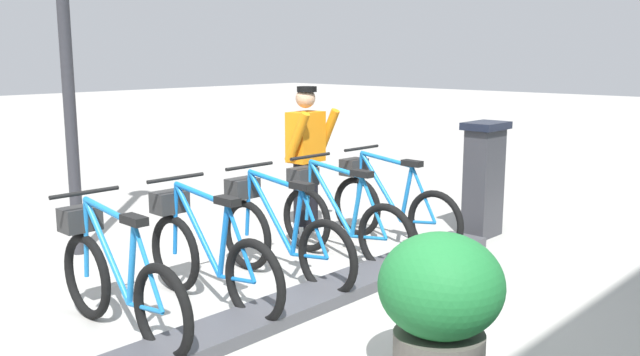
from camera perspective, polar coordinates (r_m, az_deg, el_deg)
ground_plane at (r=5.65m, az=-0.50°, el=-10.49°), size 60.00×60.00×0.00m
dock_rail_base at (r=5.63m, az=-0.51°, el=-10.02°), size 0.44×4.87×0.10m
payment_kiosk at (r=7.72m, az=13.59°, el=0.05°), size 0.36×0.52×1.28m
bike_docked_0 at (r=7.26m, az=5.79°, el=-2.25°), size 1.72×0.54×1.02m
bike_docked_1 at (r=6.65m, az=1.58°, el=-3.40°), size 1.72×0.54×1.02m
bike_docked_2 at (r=6.07m, az=-3.48°, el=-4.75°), size 1.72×0.54×1.02m
bike_docked_3 at (r=5.56m, az=-9.55°, el=-6.31°), size 1.72×0.54×1.02m
bike_docked_4 at (r=5.13m, az=-16.79°, el=-8.06°), size 1.72×0.54×1.02m
worker_near_rack at (r=7.60m, az=-1.16°, el=2.03°), size 0.47×0.64×1.66m
planter_bush at (r=4.20m, az=10.08°, el=-10.29°), size 0.76×0.76×0.97m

